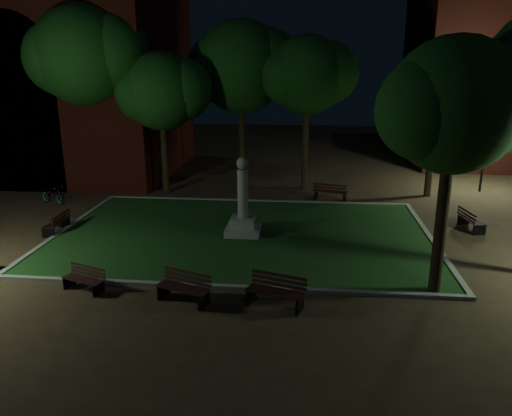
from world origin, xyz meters
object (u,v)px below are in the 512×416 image
Objects in this scene: monument at (243,213)px; bench_right_side at (470,220)px; bench_west_near at (84,279)px; bicycle at (53,195)px; bench_far_side at (330,192)px; bench_near_right at (276,292)px; bench_left_side at (57,224)px; bench_near_left at (184,288)px.

bench_right_side is at bearing 9.99° from monument.
bicycle is at bearing 142.72° from bench_west_near.
bench_right_side is at bearing 160.26° from bench_far_side.
bench_far_side reaches higher than bicycle.
monument reaches higher than bench_far_side.
bench_near_right reaches higher than bench_right_side.
bench_left_side is (-9.54, 5.67, -0.05)m from bench_near_right.
bench_west_near is 13.98m from bench_far_side.
bench_near_right is 11.10m from bench_left_side.
bicycle is (-19.78, 2.26, 0.02)m from bench_right_side.
bench_near_right reaches higher than bicycle.
bench_west_near is at bearing 34.14° from bench_left_side.
bench_far_side reaches higher than bench_right_side.
bench_west_near is 11.25m from bicycle.
bench_west_near is 6.26m from bench_left_side.
bench_west_near is 0.89× the size of bench_right_side.
monument is 1.75× the size of bench_near_right.
monument reaches higher than bench_left_side.
bench_left_side is at bearing 144.96° from bench_west_near.
bench_west_near is 0.96× the size of bench_left_side.
bench_right_side is 19.91m from bicycle.
monument is at bearing 90.10° from bench_right_side.
bench_west_near is at bearing -127.41° from monument.
bench_far_side is (-5.75, 4.07, 0.03)m from bench_right_side.
bench_west_near is (-4.31, -5.63, -0.59)m from monument.
bench_near_right is 1.01× the size of bench_far_side.
bicycle is (-5.91, 9.57, 0.07)m from bench_west_near.
monument is 6.37m from bench_near_right.
bench_left_side is 0.93× the size of bench_right_side.
monument is 7.83m from bench_left_side.
bench_west_near is (-3.29, 0.43, -0.06)m from bench_near_left.
bench_west_near is at bearing -166.51° from bench_near_left.
bench_west_near is (-6.04, 0.48, -0.09)m from bench_near_right.
bench_far_side is at bearing 88.73° from bench_near_left.
bench_near_right is 1.18× the size of bench_left_side.
bench_left_side is at bearing 87.07° from bench_right_side.
monument is 6.17m from bench_near_left.
bicycle is (-14.02, -1.81, -0.01)m from bench_far_side.
monument reaches higher than bench_near_right.
bench_near_left is 1.13× the size of bench_left_side.
bench_right_side is 1.00× the size of bicycle.
bench_near_right is 12.04m from bench_far_side.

